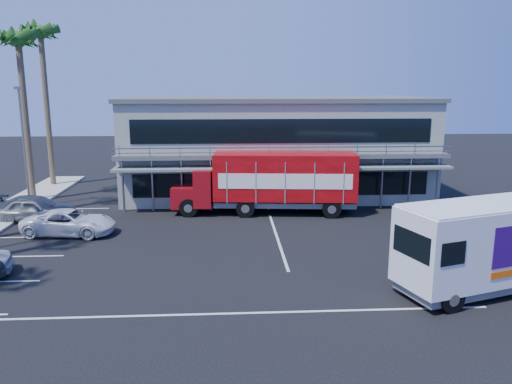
{
  "coord_description": "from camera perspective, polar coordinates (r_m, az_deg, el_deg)",
  "views": [
    {
      "loc": [
        -0.67,
        -22.93,
        8.2
      ],
      "look_at": [
        0.91,
        4.41,
        2.3
      ],
      "focal_mm": 35.0,
      "sensor_mm": 36.0,
      "label": 1
    }
  ],
  "objects": [
    {
      "name": "building",
      "position": [
        38.31,
        2.22,
        5.34
      ],
      "size": [
        22.4,
        12.0,
        7.3
      ],
      "color": "gray",
      "rests_on": "ground"
    },
    {
      "name": "parked_car_e",
      "position": [
        33.34,
        -24.01,
        -1.85
      ],
      "size": [
        4.45,
        2.07,
        1.47
      ],
      "primitive_type": "imported",
      "rotation": [
        0.0,
        0.0,
        1.49
      ],
      "color": "gray",
      "rests_on": "ground"
    },
    {
      "name": "white_van",
      "position": [
        22.07,
        24.92,
        -5.49
      ],
      "size": [
        7.91,
        4.73,
        3.66
      ],
      "rotation": [
        0.0,
        0.0,
        0.31
      ],
      "color": "white",
      "rests_on": "ground"
    },
    {
      "name": "parked_car_d",
      "position": [
        33.58,
        -23.86,
        -1.73
      ],
      "size": [
        5.37,
        2.79,
        1.49
      ],
      "primitive_type": "imported",
      "rotation": [
        0.0,
        0.0,
        1.43
      ],
      "color": "#333844",
      "rests_on": "ground"
    },
    {
      "name": "palm_e",
      "position": [
        38.64,
        -25.47,
        14.54
      ],
      "size": [
        2.8,
        2.8,
        12.25
      ],
      "color": "brown",
      "rests_on": "ground"
    },
    {
      "name": "light_pole_far",
      "position": [
        36.71,
        -25.03,
        5.24
      ],
      "size": [
        0.5,
        0.25,
        8.09
      ],
      "color": "gray",
      "rests_on": "ground"
    },
    {
      "name": "red_truck",
      "position": [
        32.2,
        1.86,
        1.36
      ],
      "size": [
        11.92,
        3.78,
        3.95
      ],
      "rotation": [
        0.0,
        0.0,
        -0.09
      ],
      "color": "maroon",
      "rests_on": "ground"
    },
    {
      "name": "palm_f",
      "position": [
        43.99,
        -23.35,
        15.47
      ],
      "size": [
        2.8,
        2.8,
        13.25
      ],
      "color": "brown",
      "rests_on": "ground"
    },
    {
      "name": "parked_car_c",
      "position": [
        29.68,
        -20.53,
        -3.28
      ],
      "size": [
        5.26,
        2.88,
        1.4
      ],
      "primitive_type": "imported",
      "rotation": [
        0.0,
        0.0,
        1.46
      ],
      "color": "white",
      "rests_on": "ground"
    },
    {
      "name": "ground",
      "position": [
        24.36,
        -1.55,
        -7.52
      ],
      "size": [
        120.0,
        120.0,
        0.0
      ],
      "primitive_type": "plane",
      "color": "black",
      "rests_on": "ground"
    }
  ]
}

